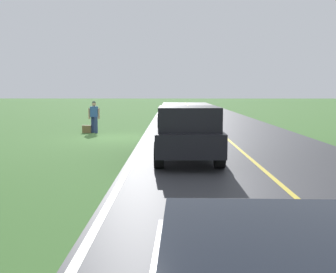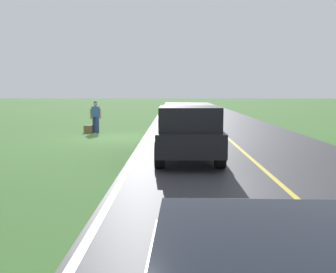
# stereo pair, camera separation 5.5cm
# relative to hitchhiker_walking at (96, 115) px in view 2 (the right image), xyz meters

# --- Properties ---
(ground_plane) EXTENTS (200.00, 200.00, 0.00)m
(ground_plane) POSITION_rel_hitchhiker_walking_xyz_m (-1.58, 2.34, -0.98)
(ground_plane) COLOR #427033
(road_surface) EXTENTS (8.34, 120.00, 0.00)m
(road_surface) POSITION_rel_hitchhiker_walking_xyz_m (-6.92, 2.34, -0.98)
(road_surface) COLOR #333338
(road_surface) RESTS_ON ground
(lane_edge_line) EXTENTS (0.16, 117.60, 0.00)m
(lane_edge_line) POSITION_rel_hitchhiker_walking_xyz_m (-2.93, 2.34, -0.98)
(lane_edge_line) COLOR silver
(lane_edge_line) RESTS_ON ground
(lane_centre_line) EXTENTS (0.14, 117.60, 0.00)m
(lane_centre_line) POSITION_rel_hitchhiker_walking_xyz_m (-6.92, 2.34, -0.98)
(lane_centre_line) COLOR gold
(lane_centre_line) RESTS_ON ground
(hitchhiker_walking) EXTENTS (0.62, 0.51, 1.75)m
(hitchhiker_walking) POSITION_rel_hitchhiker_walking_xyz_m (0.00, 0.00, 0.00)
(hitchhiker_walking) COLOR navy
(hitchhiker_walking) RESTS_ON ground
(suitcase_carried) EXTENTS (0.47, 0.22, 0.42)m
(suitcase_carried) POSITION_rel_hitchhiker_walking_xyz_m (0.42, 0.09, -0.77)
(suitcase_carried) COLOR brown
(suitcase_carried) RESTS_ON ground
(pickup_truck_passing) EXTENTS (2.11, 5.41, 1.82)m
(pickup_truck_passing) POSITION_rel_hitchhiker_walking_xyz_m (-4.75, 8.67, -0.01)
(pickup_truck_passing) COLOR black
(pickup_truck_passing) RESTS_ON ground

